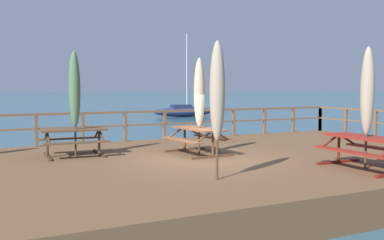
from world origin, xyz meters
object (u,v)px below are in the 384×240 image
at_px(patio_umbrella_short_front, 367,92).
at_px(patio_umbrella_tall_back_right, 199,93).
at_px(picnic_table_front_left, 367,145).
at_px(patio_umbrella_tall_mid_left, 217,92).
at_px(sailboat_distant, 184,111).
at_px(patio_umbrella_short_back, 75,90).
at_px(picnic_table_back_left, 74,136).
at_px(picnic_table_mid_right, 198,135).

relative_size(patio_umbrella_short_front, patio_umbrella_tall_back_right, 1.04).
bearing_deg(picnic_table_front_left, patio_umbrella_tall_mid_left, 172.70).
xyz_separation_m(patio_umbrella_short_front, sailboat_distant, (9.30, 29.96, -2.10)).
bearing_deg(patio_umbrella_short_back, patio_umbrella_short_front, -41.12).
distance_m(picnic_table_back_left, patio_umbrella_tall_mid_left, 5.16).
xyz_separation_m(picnic_table_mid_right, patio_umbrella_short_back, (-3.27, 1.16, 1.31)).
relative_size(patio_umbrella_short_back, patio_umbrella_short_front, 1.02).
height_order(picnic_table_mid_right, patio_umbrella_tall_mid_left, patio_umbrella_tall_mid_left).
xyz_separation_m(patio_umbrella_short_back, sailboat_distant, (15.04, 24.95, -2.13)).
bearing_deg(picnic_table_front_left, picnic_table_back_left, 139.13).
relative_size(picnic_table_back_left, patio_umbrella_tall_mid_left, 0.64).
xyz_separation_m(picnic_table_back_left, picnic_table_mid_right, (3.31, -1.21, 0.00)).
xyz_separation_m(picnic_table_front_left, patio_umbrella_short_front, (-0.05, -0.01, 1.26)).
distance_m(patio_umbrella_tall_back_right, sailboat_distant, 28.72).
relative_size(patio_umbrella_short_back, patio_umbrella_tall_back_right, 1.06).
xyz_separation_m(picnic_table_mid_right, patio_umbrella_short_front, (2.48, -3.85, 1.27)).
bearing_deg(patio_umbrella_tall_back_right, sailboat_distant, 65.80).
bearing_deg(patio_umbrella_tall_back_right, picnic_table_mid_right, 151.61).
xyz_separation_m(patio_umbrella_short_back, patio_umbrella_tall_back_right, (3.30, -1.18, -0.10)).
xyz_separation_m(picnic_table_front_left, sailboat_distant, (9.25, 29.95, -0.83)).
distance_m(patio_umbrella_tall_mid_left, sailboat_distant, 32.29).
height_order(picnic_table_back_left, patio_umbrella_short_front, patio_umbrella_short_front).
xyz_separation_m(patio_umbrella_short_back, patio_umbrella_short_front, (5.74, -5.01, -0.04)).
relative_size(picnic_table_back_left, picnic_table_front_left, 0.86).
xyz_separation_m(picnic_table_back_left, patio_umbrella_tall_back_right, (3.34, -1.23, 1.21)).
distance_m(picnic_table_mid_right, patio_umbrella_tall_back_right, 1.21).
distance_m(picnic_table_mid_right, patio_umbrella_tall_mid_left, 3.80).
height_order(picnic_table_front_left, patio_umbrella_tall_mid_left, patio_umbrella_tall_mid_left).
bearing_deg(sailboat_distant, picnic_table_back_left, -121.20).
relative_size(patio_umbrella_short_back, patio_umbrella_tall_mid_left, 1.02).
bearing_deg(patio_umbrella_short_back, picnic_table_mid_right, -19.62).
bearing_deg(picnic_table_back_left, picnic_table_mid_right, -20.11).
bearing_deg(patio_umbrella_short_back, picnic_table_back_left, 130.61).
height_order(picnic_table_front_left, patio_umbrella_tall_back_right, patio_umbrella_tall_back_right).
distance_m(patio_umbrella_short_front, patio_umbrella_tall_back_right, 4.55).
bearing_deg(patio_umbrella_short_back, patio_umbrella_tall_back_right, -19.70).
bearing_deg(patio_umbrella_tall_back_right, picnic_table_back_left, 159.82).
relative_size(patio_umbrella_tall_back_right, sailboat_distant, 0.36).
bearing_deg(picnic_table_back_left, patio_umbrella_short_front, -41.18).
relative_size(patio_umbrella_tall_mid_left, sailboat_distant, 0.37).
bearing_deg(patio_umbrella_short_front, patio_umbrella_tall_mid_left, 172.40).
bearing_deg(picnic_table_back_left, picnic_table_front_left, -40.87).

